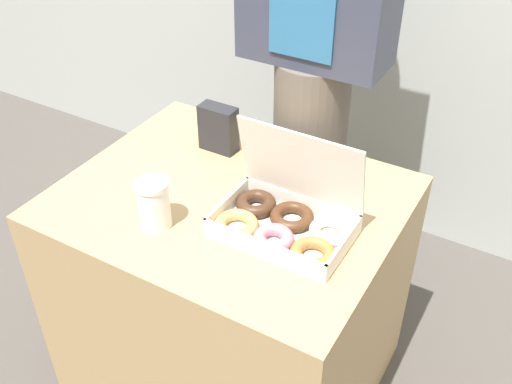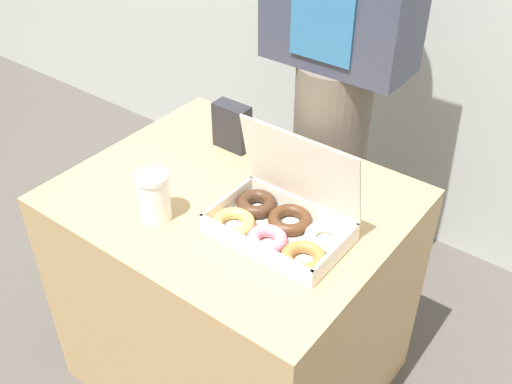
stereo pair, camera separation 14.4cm
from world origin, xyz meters
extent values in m
plane|color=#4C4742|center=(0.00, 0.00, 0.00)|extent=(14.00, 14.00, 0.00)
cube|color=tan|center=(0.00, 0.00, 0.36)|extent=(0.86, 0.70, 0.71)
cube|color=white|center=(0.19, -0.06, 0.72)|extent=(0.32, 0.20, 0.01)
cube|color=white|center=(0.04, -0.06, 0.74)|extent=(0.01, 0.20, 0.05)
cube|color=white|center=(0.35, -0.06, 0.74)|extent=(0.01, 0.20, 0.05)
cube|color=white|center=(0.19, -0.16, 0.74)|extent=(0.32, 0.01, 0.05)
cube|color=white|center=(0.19, 0.03, 0.74)|extent=(0.32, 0.01, 0.05)
cube|color=white|center=(0.19, 0.02, 0.86)|extent=(0.32, 0.05, 0.20)
torus|color=tan|center=(0.09, -0.11, 0.73)|extent=(0.13, 0.13, 0.03)
torus|color=#422819|center=(0.09, -0.02, 0.74)|extent=(0.11, 0.11, 0.03)
torus|color=pink|center=(0.19, -0.11, 0.73)|extent=(0.12, 0.12, 0.03)
torus|color=#4C2D19|center=(0.19, -0.02, 0.73)|extent=(0.14, 0.14, 0.03)
torus|color=#A87038|center=(0.29, -0.11, 0.73)|extent=(0.13, 0.13, 0.03)
torus|color=silver|center=(0.29, -0.02, 0.73)|extent=(0.14, 0.14, 0.03)
cylinder|color=white|center=(-0.09, -0.19, 0.77)|extent=(0.08, 0.08, 0.11)
cylinder|color=white|center=(-0.09, -0.19, 0.83)|extent=(0.08, 0.08, 0.01)
cube|color=#232328|center=(-0.15, 0.18, 0.78)|extent=(0.11, 0.05, 0.14)
cylinder|color=#665B51|center=(-0.02, 0.52, 0.44)|extent=(0.24, 0.24, 0.88)
camera|label=1|loc=(0.68, -1.03, 1.64)|focal=42.00mm
camera|label=2|loc=(0.80, -0.95, 1.64)|focal=42.00mm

